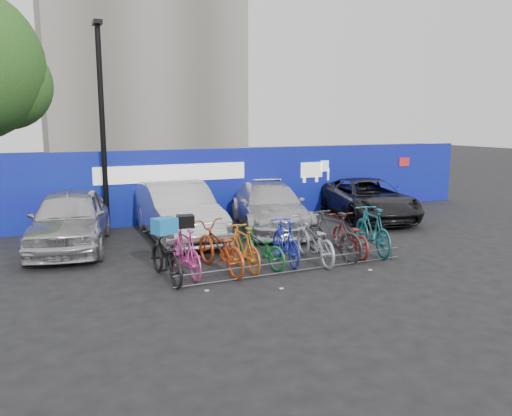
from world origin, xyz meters
TOP-DOWN VIEW (x-y plane):
  - ground at (0.00, 0.00)m, footprint 100.00×100.00m
  - hoarding at (0.01, 6.00)m, footprint 22.00×0.18m
  - lamppost at (-3.20, 5.40)m, footprint 0.25×0.50m
  - bike_rack at (-0.00, -0.60)m, footprint 5.60×0.03m
  - car_0 at (-4.36, 3.80)m, footprint 2.71×4.86m
  - car_1 at (-1.49, 3.68)m, footprint 1.84×4.89m
  - car_2 at (1.49, 3.85)m, footprint 3.10×5.17m
  - car_3 at (5.30, 3.96)m, footprint 3.34×5.25m
  - bike_0 at (-2.76, 0.10)m, footprint 0.79×1.95m
  - bike_1 at (-2.27, 0.23)m, footprint 0.59×1.80m
  - bike_2 at (-1.51, 0.20)m, footprint 1.00×2.17m
  - bike_3 at (-0.98, 0.13)m, footprint 0.54×1.72m
  - bike_4 at (-0.51, 0.20)m, footprint 0.94×1.82m
  - bike_5 at (0.12, 0.17)m, footprint 0.73×1.82m
  - bike_6 at (0.80, 0.02)m, footprint 0.89×2.06m
  - bike_7 at (1.39, 0.12)m, footprint 0.91×2.03m
  - bike_8 at (1.94, 0.21)m, footprint 0.88×1.93m
  - bike_9 at (2.53, 0.08)m, footprint 0.96×2.07m
  - cargo_crate at (-2.76, 0.10)m, footprint 0.55×0.49m
  - cargo_topcase at (-2.27, 0.23)m, footprint 0.41×0.37m

SIDE VIEW (x-z plane):
  - ground at x=0.00m, z-range 0.00..0.00m
  - bike_rack at x=0.00m, z-range 0.01..0.31m
  - bike_4 at x=-0.51m, z-range 0.00..0.91m
  - bike_8 at x=1.94m, z-range 0.00..0.98m
  - bike_0 at x=-2.76m, z-range 0.00..1.00m
  - bike_3 at x=-0.98m, z-range 0.00..1.03m
  - bike_6 at x=0.80m, z-range 0.00..1.05m
  - bike_5 at x=0.12m, z-range 0.00..1.07m
  - bike_1 at x=-2.27m, z-range 0.00..1.07m
  - bike_2 at x=-1.51m, z-range 0.00..1.10m
  - bike_7 at x=1.39m, z-range 0.00..1.18m
  - bike_9 at x=2.53m, z-range 0.00..1.20m
  - car_3 at x=5.30m, z-range 0.00..1.35m
  - car_2 at x=1.49m, z-range 0.00..1.40m
  - car_0 at x=-4.36m, z-range 0.00..1.56m
  - car_1 at x=-1.49m, z-range 0.00..1.59m
  - cargo_crate at x=-2.76m, z-range 1.00..1.33m
  - cargo_topcase at x=-2.27m, z-range 1.07..1.33m
  - hoarding at x=0.01m, z-range 0.00..2.40m
  - lamppost at x=-3.20m, z-range 0.22..6.33m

